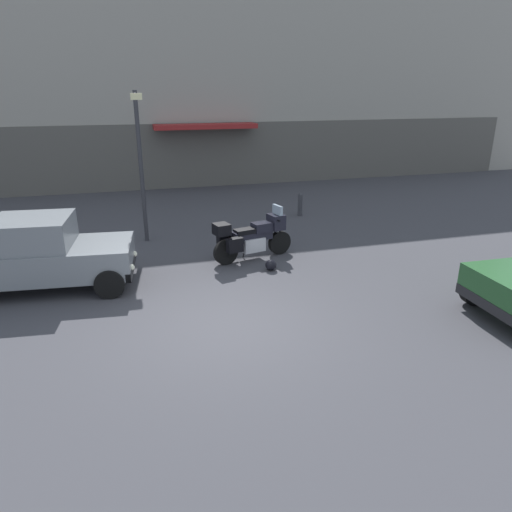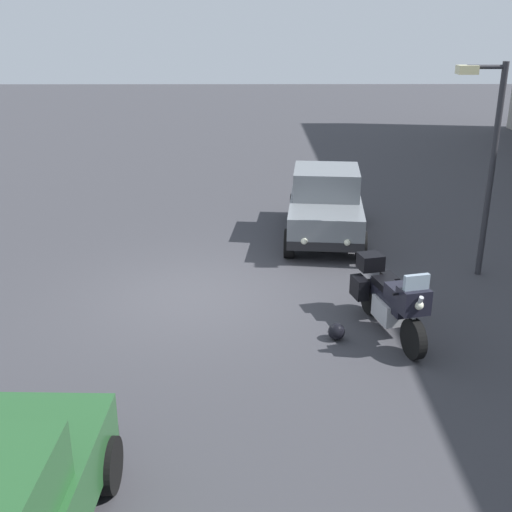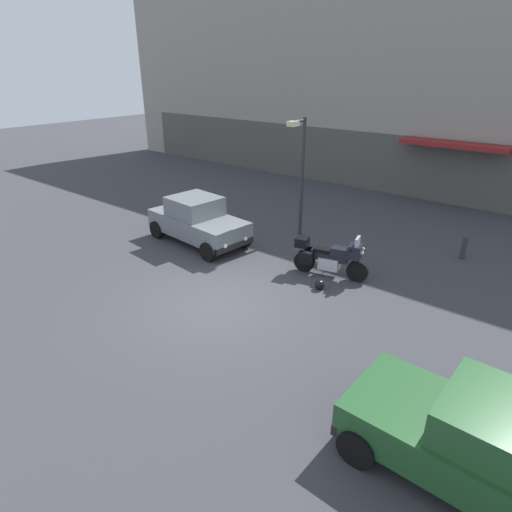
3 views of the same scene
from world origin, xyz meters
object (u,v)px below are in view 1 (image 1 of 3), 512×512
at_px(streetlamp_curbside, 140,152).
at_px(bollard_curbside, 300,204).
at_px(helmet, 271,265).
at_px(car_hatchback_near, 42,254).
at_px(motorcycle, 252,237).

height_order(streetlamp_curbside, bollard_curbside, streetlamp_curbside).
relative_size(helmet, car_hatchback_near, 0.07).
bearing_deg(motorcycle, streetlamp_curbside, 125.42).
bearing_deg(helmet, bollard_curbside, 61.42).
bearing_deg(bollard_curbside, car_hatchback_near, -150.71).
relative_size(helmet, streetlamp_curbside, 0.07).
distance_m(motorcycle, bollard_curbside, 4.74).
distance_m(motorcycle, streetlamp_curbside, 3.93).
xyz_separation_m(streetlamp_curbside, bollard_curbside, (5.38, 1.60, -2.17)).
bearing_deg(car_hatchback_near, helmet, 1.85).
distance_m(motorcycle, car_hatchback_near, 5.00).
distance_m(car_hatchback_near, streetlamp_curbside, 4.07).
relative_size(streetlamp_curbside, bollard_curbside, 5.15).
xyz_separation_m(motorcycle, car_hatchback_near, (-4.97, -0.55, 0.19)).
distance_m(motorcycle, helmet, 1.05).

